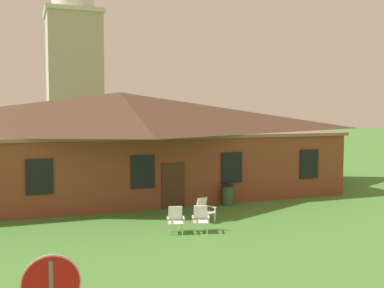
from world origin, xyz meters
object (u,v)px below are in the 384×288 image
(lawn_chair_left_end, at_px, (205,209))
(lawn_chair_near_door, at_px, (201,218))
(trash_bin, at_px, (228,195))
(lawn_chair_by_porch, at_px, (176,219))

(lawn_chair_left_end, bearing_deg, lawn_chair_near_door, -117.53)
(trash_bin, bearing_deg, lawn_chair_near_door, -126.56)
(lawn_chair_near_door, xyz_separation_m, lawn_chair_left_end, (0.72, 1.38, 0.00))
(lawn_chair_by_porch, relative_size, lawn_chair_left_end, 1.00)
(lawn_chair_by_porch, bearing_deg, lawn_chair_left_end, 36.11)
(lawn_chair_left_end, distance_m, trash_bin, 3.44)
(lawn_chair_near_door, bearing_deg, lawn_chair_left_end, 62.47)
(lawn_chair_by_porch, relative_size, lawn_chair_near_door, 1.00)
(lawn_chair_by_porch, xyz_separation_m, lawn_chair_near_door, (0.92, -0.18, 0.00))
(trash_bin, bearing_deg, lawn_chair_left_end, -130.63)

